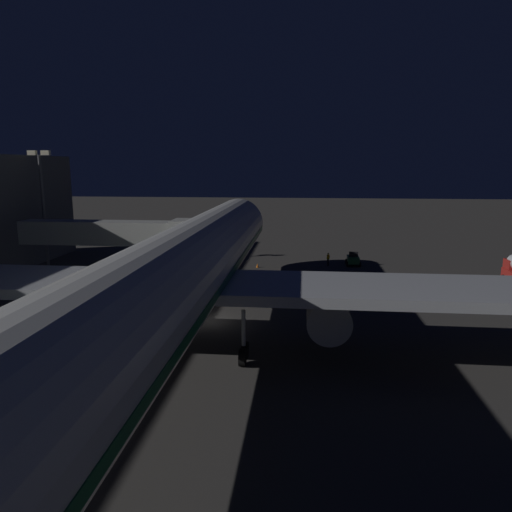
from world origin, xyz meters
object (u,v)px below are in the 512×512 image
apron_floodlight_mast (43,200)px  ground_crew_by_belt_loader (328,259)px  airliner_at_gate (178,279)px  traffic_cone_nose_port (258,265)px  traffic_cone_nose_starboard (225,265)px  jet_bridge (126,233)px  baggage_tug_spare (353,260)px

apron_floodlight_mast → ground_crew_by_belt_loader: (-37.11, -4.85, -8.03)m
apron_floodlight_mast → airliner_at_gate: bearing=131.7°
traffic_cone_nose_port → traffic_cone_nose_starboard: (4.40, 0.00, 0.00)m
airliner_at_gate → ground_crew_by_belt_loader: (-11.61, -33.43, -5.07)m
traffic_cone_nose_port → apron_floodlight_mast: bearing=5.9°
jet_bridge → traffic_cone_nose_port: size_ratio=36.62×
jet_bridge → traffic_cone_nose_starboard: bearing=-125.6°
baggage_tug_spare → traffic_cone_nose_port: 13.07m
traffic_cone_nose_port → baggage_tug_spare: bearing=-168.3°
jet_bridge → apron_floodlight_mast: apron_floodlight_mast is taller
jet_bridge → apron_floodlight_mast: (14.57, -9.36, 2.85)m
airliner_at_gate → jet_bridge: bearing=-60.4°
jet_bridge → traffic_cone_nose_starboard: 16.12m
baggage_tug_spare → traffic_cone_nose_starboard: (17.19, 2.64, -0.51)m
baggage_tug_spare → traffic_cone_nose_starboard: bearing=8.7°
apron_floodlight_mast → baggage_tug_spare: bearing=-172.3°
airliner_at_gate → traffic_cone_nose_port: size_ratio=120.68×
apron_floodlight_mast → traffic_cone_nose_starboard: apron_floodlight_mast is taller
airliner_at_gate → traffic_cone_nose_starboard: (2.20, -31.42, -5.78)m
jet_bridge → baggage_tug_spare: (-25.92, -14.84, -5.38)m
traffic_cone_nose_starboard → ground_crew_by_belt_loader: bearing=-171.7°
ground_crew_by_belt_loader → airliner_at_gate: bearing=70.9°
jet_bridge → airliner_at_gate: bearing=119.6°
jet_bridge → traffic_cone_nose_starboard: size_ratio=36.62×
airliner_at_gate → apron_floodlight_mast: 38.42m
jet_bridge → baggage_tug_spare: 30.35m
ground_crew_by_belt_loader → traffic_cone_nose_starboard: (13.81, 2.01, -0.71)m
ground_crew_by_belt_loader → baggage_tug_spare: bearing=-169.4°
apron_floodlight_mast → ground_crew_by_belt_loader: bearing=-172.6°
baggage_tug_spare → jet_bridge: bearing=29.8°
traffic_cone_nose_starboard → apron_floodlight_mast: bearing=6.9°
airliner_at_gate → baggage_tug_spare: airliner_at_gate is taller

